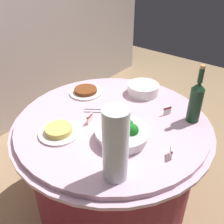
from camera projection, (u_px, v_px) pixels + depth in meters
The scene contains 12 objects.
ground_plane at pixel (112, 202), 1.89m from camera, with size 6.00×6.00×0.00m, color #9E7F5B.
buffet_table at pixel (112, 165), 1.69m from camera, with size 1.16×1.16×0.74m.
broccoli_bowl at pixel (122, 132), 1.32m from camera, with size 0.28×0.28×0.11m.
plate_stack at pixel (143, 89), 1.73m from camera, with size 0.21×0.21×0.07m.
wine_bottle at pixel (196, 101), 1.41m from camera, with size 0.07×0.07×0.34m.
decorative_fruit_vase at pixel (115, 148), 1.04m from camera, with size 0.11×0.11×0.34m.
serving_tongs at pixel (98, 111), 1.56m from camera, with size 0.13×0.16×0.01m.
food_plate_stir_fry at pixel (86, 91), 1.74m from camera, with size 0.22×0.22×0.04m.
food_plate_noodles at pixel (59, 131), 1.37m from camera, with size 0.22×0.22×0.04m.
label_placard_front at pixel (171, 152), 1.21m from camera, with size 0.05×0.03×0.05m.
label_placard_mid at pixel (167, 110), 1.51m from camera, with size 0.05×0.03×0.05m.
label_placard_rear at pixel (90, 118), 1.44m from camera, with size 0.05×0.02×0.05m.
Camera 1 is at (-0.96, -0.76, 1.58)m, focal length 41.30 mm.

